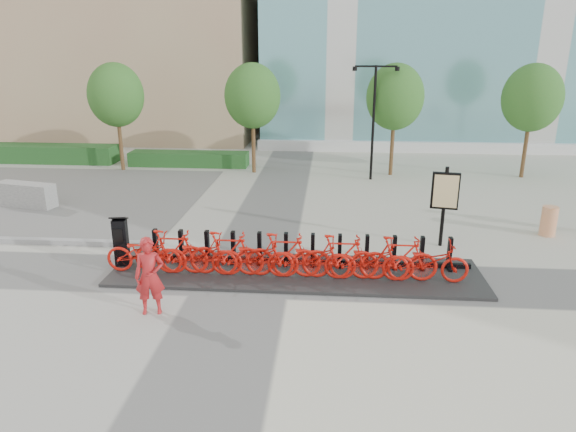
# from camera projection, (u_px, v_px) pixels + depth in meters

# --- Properties ---
(ground) EXTENTS (120.00, 120.00, 0.00)m
(ground) POSITION_uv_depth(u_px,v_px,m) (245.00, 277.00, 13.24)
(ground) COLOR beige
(gravel_patch) EXTENTS (14.00, 14.00, 0.00)m
(gravel_patch) POSITION_uv_depth(u_px,v_px,m) (27.00, 196.00, 20.65)
(gravel_patch) COLOR slate
(gravel_patch) RESTS_ON ground
(hedge_a) EXTENTS (10.00, 1.40, 0.90)m
(hedge_a) POSITION_uv_depth(u_px,v_px,m) (23.00, 153.00, 27.00)
(hedge_a) COLOR #1B441B
(hedge_a) RESTS_ON ground
(hedge_b) EXTENTS (6.00, 1.20, 0.70)m
(hedge_b) POSITION_uv_depth(u_px,v_px,m) (189.00, 159.00, 26.05)
(hedge_b) COLOR #1B441B
(hedge_b) RESTS_ON ground
(tree_0) EXTENTS (2.60, 2.60, 5.10)m
(tree_0) POSITION_uv_depth(u_px,v_px,m) (116.00, 95.00, 24.15)
(tree_0) COLOR brown
(tree_0) RESTS_ON ground
(tree_1) EXTENTS (2.60, 2.60, 5.10)m
(tree_1) POSITION_uv_depth(u_px,v_px,m) (253.00, 96.00, 23.65)
(tree_1) COLOR brown
(tree_1) RESTS_ON ground
(tree_2) EXTENTS (2.60, 2.60, 5.10)m
(tree_2) POSITION_uv_depth(u_px,v_px,m) (395.00, 97.00, 23.14)
(tree_2) COLOR brown
(tree_2) RESTS_ON ground
(tree_3) EXTENTS (2.60, 2.60, 5.10)m
(tree_3) POSITION_uv_depth(u_px,v_px,m) (532.00, 98.00, 22.68)
(tree_3) COLOR brown
(tree_3) RESTS_ON ground
(streetlamp) EXTENTS (2.00, 0.20, 5.00)m
(streetlamp) POSITION_uv_depth(u_px,v_px,m) (374.00, 109.00, 22.41)
(streetlamp) COLOR black
(streetlamp) RESTS_ON ground
(dock_pad) EXTENTS (9.60, 2.40, 0.08)m
(dock_pad) POSITION_uv_depth(u_px,v_px,m) (296.00, 272.00, 13.41)
(dock_pad) COLOR #262626
(dock_pad) RESTS_ON ground
(dock_rail_posts) EXTENTS (8.02, 0.50, 0.85)m
(dock_rail_posts) POSITION_uv_depth(u_px,v_px,m) (299.00, 249.00, 13.72)
(dock_rail_posts) COLOR black
(dock_rail_posts) RESTS_ON dock_pad
(bike_0) EXTENTS (1.98, 0.69, 1.04)m
(bike_0) POSITION_uv_depth(u_px,v_px,m) (144.00, 253.00, 13.21)
(bike_0) COLOR red
(bike_0) RESTS_ON dock_pad
(bike_1) EXTENTS (1.93, 0.54, 1.16)m
(bike_1) POSITION_uv_depth(u_px,v_px,m) (171.00, 252.00, 13.14)
(bike_1) COLOR red
(bike_1) RESTS_ON dock_pad
(bike_2) EXTENTS (1.98, 0.69, 1.04)m
(bike_2) POSITION_uv_depth(u_px,v_px,m) (199.00, 255.00, 13.10)
(bike_2) COLOR red
(bike_2) RESTS_ON dock_pad
(bike_3) EXTENTS (1.93, 0.54, 1.16)m
(bike_3) POSITION_uv_depth(u_px,v_px,m) (227.00, 253.00, 13.02)
(bike_3) COLOR red
(bike_3) RESTS_ON dock_pad
(bike_4) EXTENTS (1.98, 0.69, 1.04)m
(bike_4) POSITION_uv_depth(u_px,v_px,m) (255.00, 256.00, 12.99)
(bike_4) COLOR red
(bike_4) RESTS_ON dock_pad
(bike_5) EXTENTS (1.93, 0.54, 1.16)m
(bike_5) POSITION_uv_depth(u_px,v_px,m) (283.00, 255.00, 12.91)
(bike_5) COLOR red
(bike_5) RESTS_ON dock_pad
(bike_6) EXTENTS (1.98, 0.69, 1.04)m
(bike_6) POSITION_uv_depth(u_px,v_px,m) (312.00, 258.00, 12.88)
(bike_6) COLOR red
(bike_6) RESTS_ON dock_pad
(bike_7) EXTENTS (1.93, 0.54, 1.16)m
(bike_7) POSITION_uv_depth(u_px,v_px,m) (340.00, 257.00, 12.80)
(bike_7) COLOR red
(bike_7) RESTS_ON dock_pad
(bike_8) EXTENTS (1.98, 0.69, 1.04)m
(bike_8) POSITION_uv_depth(u_px,v_px,m) (369.00, 260.00, 12.76)
(bike_8) COLOR red
(bike_8) RESTS_ON dock_pad
(bike_9) EXTENTS (1.93, 0.54, 1.16)m
(bike_9) POSITION_uv_depth(u_px,v_px,m) (399.00, 259.00, 12.69)
(bike_9) COLOR red
(bike_9) RESTS_ON dock_pad
(bike_10) EXTENTS (1.98, 0.69, 1.04)m
(bike_10) POSITION_uv_depth(u_px,v_px,m) (428.00, 262.00, 12.65)
(bike_10) COLOR red
(bike_10) RESTS_ON dock_pad
(kiosk) EXTENTS (0.48, 0.42, 1.39)m
(kiosk) POSITION_uv_depth(u_px,v_px,m) (121.00, 241.00, 13.61)
(kiosk) COLOR black
(kiosk) RESTS_ON dock_pad
(worker_red) EXTENTS (0.72, 0.55, 1.76)m
(worker_red) POSITION_uv_depth(u_px,v_px,m) (150.00, 276.00, 11.17)
(worker_red) COLOR #B11C1F
(worker_red) RESTS_ON ground
(construction_barrel) EXTENTS (0.61, 0.61, 0.94)m
(construction_barrel) POSITION_uv_depth(u_px,v_px,m) (549.00, 221.00, 16.11)
(construction_barrel) COLOR #F45C00
(construction_barrel) RESTS_ON ground
(jersey_barrier) EXTENTS (2.38, 1.12, 0.89)m
(jersey_barrier) POSITION_uv_depth(u_px,v_px,m) (26.00, 195.00, 19.17)
(jersey_barrier) COLOR #A6A59D
(jersey_barrier) RESTS_ON ground
(map_sign) EXTENTS (0.79, 0.26, 2.40)m
(map_sign) POSITION_uv_depth(u_px,v_px,m) (445.00, 194.00, 14.91)
(map_sign) COLOR black
(map_sign) RESTS_ON ground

